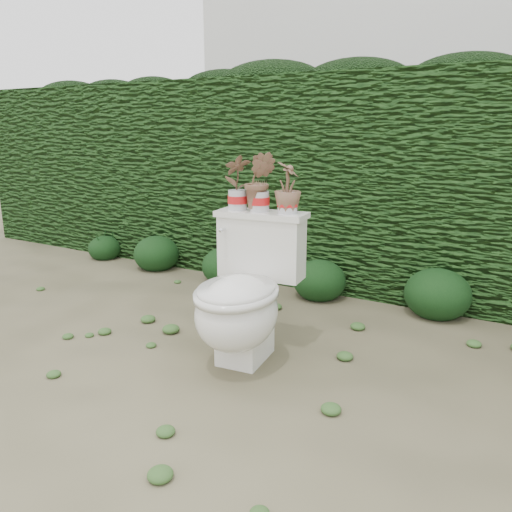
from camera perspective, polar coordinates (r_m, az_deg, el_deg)
The scene contains 12 objects.
ground at distance 2.88m, azimuth 0.80°, elevation -10.60°, with size 60.00×60.00×0.00m, color #807858.
hedge at distance 4.10m, azimuth 11.95°, elevation 8.30°, with size 8.00×1.00×1.60m, color #2B5A1E.
house_wall at distance 8.34m, azimuth 26.75°, elevation 18.41°, with size 8.00×3.50×4.00m, color silver.
toilet at distance 2.62m, azimuth -1.45°, elevation -4.80°, with size 0.53×0.72×0.78m.
potted_plant_left at distance 2.77m, azimuth -2.13°, elevation 8.24°, with size 0.15×0.10×0.29m, color #396E22.
potted_plant_center at distance 2.72m, azimuth 0.42°, elevation 8.30°, with size 0.17×0.14×0.31m, color #396E22.
potted_plant_right at distance 2.66m, azimuth 3.64°, elevation 7.62°, with size 0.14×0.14×0.26m, color #396E22.
liriope_clump_0 at distance 4.99m, azimuth -16.94°, elevation 1.15°, with size 0.31×0.31×0.25m, color #173C15.
liriope_clump_1 at distance 4.51m, azimuth -11.32°, elevation 0.61°, with size 0.40×0.40×0.32m, color #173C15.
liriope_clump_2 at distance 4.05m, azimuth -3.45°, elevation -0.77°, with size 0.39×0.39×0.31m, color #173C15.
liriope_clump_3 at distance 3.70m, azimuth 7.28°, elevation -2.39°, with size 0.39×0.39×0.31m, color #173C15.
liriope_clump_4 at distance 3.53m, azimuth 20.07°, elevation -3.68°, with size 0.43×0.43×0.35m, color #173C15.
Camera 1 is at (1.27, -2.28, 1.22)m, focal length 35.00 mm.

